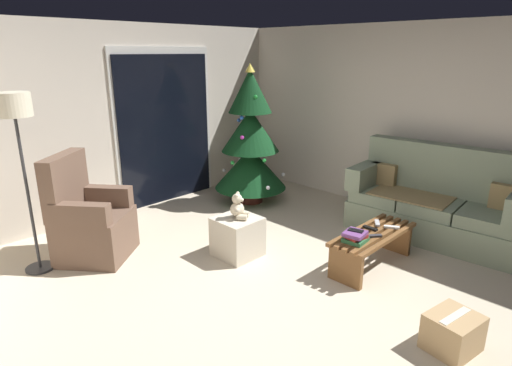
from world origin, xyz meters
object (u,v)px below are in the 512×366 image
couch (435,204)px  teddy_bear_cream (238,207)px  book_stack (355,237)px  christmas_tree (250,143)px  remote_black (370,228)px  armchair (89,222)px  remote_white (392,227)px  floor_lamp (16,123)px  cell_phone (356,230)px  remote_silver (377,223)px  cardboard_box_taped_mid_floor (453,332)px  coffee_table (373,244)px  ottoman (238,237)px  remote_graphite (374,236)px

couch → teddy_bear_cream: 2.38m
book_stack → christmas_tree: 2.48m
remote_black → armchair: 2.96m
remote_white → christmas_tree: christmas_tree is taller
couch → remote_white: size_ratio=12.77×
floor_lamp → couch: bearing=-34.6°
cell_phone → armchair: (-1.61, 2.25, -0.09)m
remote_silver → cardboard_box_taped_mid_floor: 1.54m
remote_white → cell_phone: size_ratio=1.08×
remote_white → book_stack: 0.56m
book_stack → christmas_tree: (0.85, 2.29, 0.45)m
remote_black → cardboard_box_taped_mid_floor: size_ratio=0.37×
coffee_table → christmas_tree: 2.45m
ottoman → teddy_bear_cream: teddy_bear_cream is taller
remote_silver → remote_white: bearing=-31.2°
remote_silver → christmas_tree: bearing=138.3°
cell_phone → armchair: bearing=111.3°
couch → book_stack: size_ratio=7.79×
remote_silver → teddy_bear_cream: bearing=-170.7°
couch → cardboard_box_taped_mid_floor: couch is taller
couch → armchair: armchair is taller
remote_graphite → floor_lamp: floor_lamp is taller
armchair → christmas_tree: bearing=0.7°
remote_black → remote_graphite: same height
couch → remote_silver: couch is taller
cell_phone → christmas_tree: (0.84, 2.29, 0.39)m
coffee_table → remote_black: bearing=54.7°
coffee_table → remote_black: 0.16m
floor_lamp → teddy_bear_cream: 2.26m
remote_silver → cell_phone: 0.55m
cell_phone → armchair: 2.77m
remote_silver → teddy_bear_cream: teddy_bear_cream is taller
remote_white → cardboard_box_taped_mid_floor: (-0.96, -1.02, -0.25)m
floor_lamp → cardboard_box_taped_mid_floor: size_ratio=4.25×
christmas_tree → ottoman: (-1.32, -1.13, -0.66)m
floor_lamp → cell_phone: bearing=-48.1°
coffee_table → cardboard_box_taped_mid_floor: size_ratio=2.62×
teddy_bear_cream → cardboard_box_taped_mid_floor: bearing=-88.4°
cardboard_box_taped_mid_floor → remote_silver: bearing=51.0°
book_stack → floor_lamp: size_ratio=0.14×
remote_silver → teddy_bear_cream: 1.49m
cell_phone → remote_silver: bearing=-7.5°
coffee_table → floor_lamp: bearing=135.6°
coffee_table → teddy_bear_cream: size_ratio=3.86×
armchair → teddy_bear_cream: 1.59m
remote_white → armchair: 3.19m
coffee_table → remote_silver: (0.22, 0.08, 0.14)m
remote_graphite → remote_white: 0.33m
armchair → cardboard_box_taped_mid_floor: 3.58m
ottoman → teddy_bear_cream: (0.01, -0.01, 0.34)m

